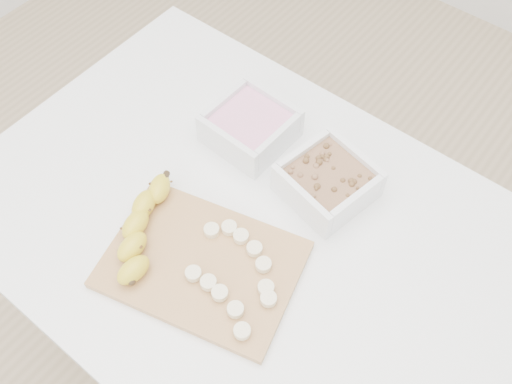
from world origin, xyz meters
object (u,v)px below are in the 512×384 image
Objects in this scene: bowl_granola at (328,181)px; banana at (142,229)px; table at (246,248)px; bowl_yogurt at (250,126)px; cutting_board at (202,264)px.

bowl_granola is 0.81× the size of banana.
table is 0.21m from bowl_granola.
bowl_yogurt is 0.89× the size of bowl_granola.
bowl_yogurt and bowl_granola have the same top height.
bowl_granola reaches higher than banana.
bowl_yogurt is 0.29m from banana.
bowl_yogurt is 0.29m from cutting_board.
cutting_board reaches higher than table.
banana reaches higher than cutting_board.
bowl_yogurt is at bearing 112.46° from cutting_board.
table is at bearing -54.04° from bowl_yogurt.
banana is (-0.11, -0.02, 0.03)m from cutting_board.
table is 0.22m from banana.
table is 6.65× the size of bowl_yogurt.
bowl_granola is (0.19, -0.01, -0.00)m from bowl_yogurt.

